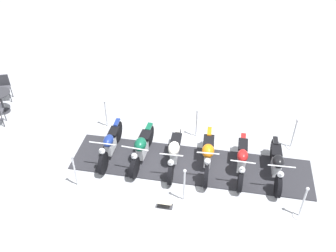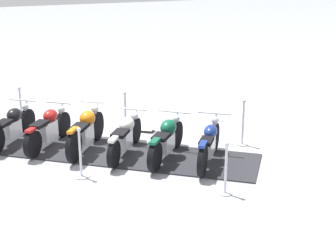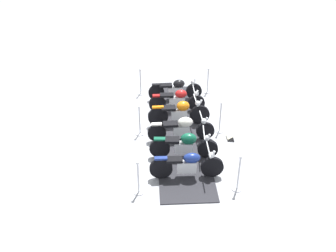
{
  "view_description": "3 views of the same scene",
  "coord_description": "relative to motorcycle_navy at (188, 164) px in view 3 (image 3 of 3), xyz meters",
  "views": [
    {
      "loc": [
        -4.53,
        -6.64,
        7.73
      ],
      "look_at": [
        -0.33,
        0.77,
        1.08
      ],
      "focal_mm": 39.82,
      "sensor_mm": 36.0,
      "label": 1
    },
    {
      "loc": [
        3.14,
        10.26,
        4.27
      ],
      "look_at": [
        -0.98,
        1.33,
        0.93
      ],
      "focal_mm": 52.49,
      "sensor_mm": 36.0,
      "label": 2
    },
    {
      "loc": [
        -7.8,
        7.75,
        7.11
      ],
      "look_at": [
        -0.74,
        1.24,
        1.12
      ],
      "focal_mm": 40.55,
      "sensor_mm": 36.0,
      "label": 3
    }
  ],
  "objects": [
    {
      "name": "motorcycle_black",
      "position": [
        3.73,
        -3.1,
        -0.01
      ],
      "size": [
        1.38,
        1.74,
        0.92
      ],
      "rotation": [
        0.0,
        0.0,
        -2.23
      ],
      "color": "black",
      "rests_on": "display_platform"
    },
    {
      "name": "display_platform",
      "position": [
        1.88,
        -1.52,
        -0.46
      ],
      "size": [
        6.44,
        5.74,
        0.03
      ],
      "primitive_type": "cube",
      "rotation": [
        0.0,
        0.0,
        -0.69
      ],
      "color": "#28282D",
      "rests_on": "ground_plane"
    },
    {
      "name": "stanchion_right_mid",
      "position": [
        1.01,
        -2.58,
        -0.06
      ],
      "size": [
        0.28,
        0.28,
        1.14
      ],
      "color": "silver",
      "rests_on": "ground_plane"
    },
    {
      "name": "motorcycle_forest",
      "position": [
        0.74,
        -0.62,
        0.0
      ],
      "size": [
        1.55,
        1.61,
        0.93
      ],
      "rotation": [
        0.0,
        0.0,
        -2.33
      ],
      "color": "black",
      "rests_on": "display_platform"
    },
    {
      "name": "stanchion_left_mid",
      "position": [
        2.76,
        -0.47,
        -0.15
      ],
      "size": [
        0.35,
        0.35,
        1.08
      ],
      "color": "silver",
      "rests_on": "ground_plane"
    },
    {
      "name": "stanchion_left_rear",
      "position": [
        5.06,
        -2.39,
        -0.07
      ],
      "size": [
        0.28,
        0.28,
        1.11
      ],
      "color": "silver",
      "rests_on": "ground_plane"
    },
    {
      "name": "motorcycle_copper",
      "position": [
        2.24,
        -1.86,
        0.05
      ],
      "size": [
        1.4,
        1.8,
        1.03
      ],
      "rotation": [
        0.0,
        0.0,
        -2.22
      ],
      "color": "black",
      "rests_on": "display_platform"
    },
    {
      "name": "stanchion_right_front",
      "position": [
        -1.29,
        -0.66,
        -0.07
      ],
      "size": [
        0.3,
        0.3,
        1.14
      ],
      "color": "silver",
      "rests_on": "ground_plane"
    },
    {
      "name": "stanchion_right_rear",
      "position": [
        3.31,
        -4.49,
        -0.13
      ],
      "size": [
        0.32,
        0.32,
        1.06
      ],
      "color": "silver",
      "rests_on": "ground_plane"
    },
    {
      "name": "info_placard",
      "position": [
        0.47,
        -2.52,
        -0.41
      ],
      "size": [
        0.45,
        0.43,
        0.23
      ],
      "rotation": [
        0.0,
        0.0,
        2.45
      ],
      "color": "#333338",
      "rests_on": "ground_plane"
    },
    {
      "name": "ground_plane",
      "position": [
        1.88,
        -1.52,
        -0.48
      ],
      "size": [
        80.0,
        80.0,
        0.0
      ],
      "primitive_type": "plane",
      "color": "#A8AAB2"
    },
    {
      "name": "motorcycle_cream",
      "position": [
        1.49,
        -1.24,
        0.01
      ],
      "size": [
        1.45,
        1.81,
        0.9
      ],
      "rotation": [
        0.0,
        0.0,
        -2.24
      ],
      "color": "black",
      "rests_on": "display_platform"
    },
    {
      "name": "motorcycle_maroon",
      "position": [
        2.98,
        -2.47,
        -0.0
      ],
      "size": [
        1.44,
        1.67,
        0.93
      ],
      "rotation": [
        0.0,
        0.0,
        -2.28
      ],
      "color": "black",
      "rests_on": "display_platform"
    },
    {
      "name": "stanchion_left_front",
      "position": [
        0.46,
        1.44,
        -0.1
      ],
      "size": [
        0.28,
        0.28,
        1.06
      ],
      "color": "silver",
      "rests_on": "ground_plane"
    },
    {
      "name": "motorcycle_navy",
      "position": [
        0.0,
        0.0,
        0.0
      ],
      "size": [
        1.45,
        1.7,
        0.97
      ],
      "rotation": [
        0.0,
        0.0,
        -2.27
      ],
      "color": "black",
      "rests_on": "display_platform"
    }
  ]
}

